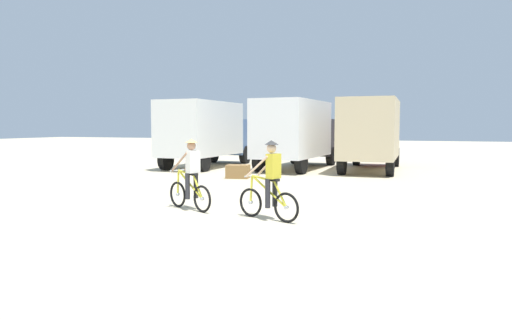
% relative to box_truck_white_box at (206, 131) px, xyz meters
% --- Properties ---
extents(ground_plane, '(120.00, 120.00, 0.00)m').
position_rel_box_truck_white_box_xyz_m(ground_plane, '(5.71, -12.83, -1.87)').
color(ground_plane, beige).
extents(box_truck_white_box, '(2.49, 6.79, 3.35)m').
position_rel_box_truck_white_box_xyz_m(box_truck_white_box, '(0.00, 0.00, 0.00)').
color(box_truck_white_box, white).
rests_on(box_truck_white_box, ground).
extents(box_truck_avon_van, '(2.80, 6.89, 3.35)m').
position_rel_box_truck_white_box_xyz_m(box_truck_avon_van, '(4.66, 0.63, 0.00)').
color(box_truck_avon_van, white).
rests_on(box_truck_avon_van, ground).
extents(box_truck_tan_camper, '(2.49, 6.79, 3.35)m').
position_rel_box_truck_white_box_xyz_m(box_truck_tan_camper, '(8.24, 0.99, 0.00)').
color(box_truck_tan_camper, '#CCB78E').
rests_on(box_truck_tan_camper, ground).
extents(cyclist_orange_shirt, '(1.59, 0.84, 1.82)m').
position_rel_box_truck_white_box_xyz_m(cyclist_orange_shirt, '(5.14, -11.11, -1.03)').
color(cyclist_orange_shirt, black).
rests_on(cyclist_orange_shirt, ground).
extents(cyclist_cowboy_hat, '(1.65, 0.74, 1.82)m').
position_rel_box_truck_white_box_xyz_m(cyclist_cowboy_hat, '(7.42, -11.57, -1.03)').
color(cyclist_cowboy_hat, black).
rests_on(cyclist_cowboy_hat, ground).
extents(supply_crate, '(1.03, 0.87, 0.54)m').
position_rel_box_truck_white_box_xyz_m(supply_crate, '(3.50, -4.12, -1.60)').
color(supply_crate, olive).
rests_on(supply_crate, ground).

